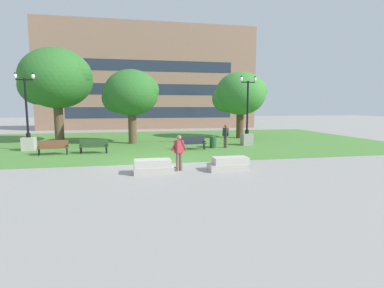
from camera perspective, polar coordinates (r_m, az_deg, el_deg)
ground_plane at (r=16.16m, az=-6.42°, el=-3.74°), size 140.00×140.00×0.00m
grass_lawn at (r=26.02m, az=-8.32°, el=0.45°), size 40.00×20.00×0.02m
concrete_block_center at (r=13.86m, az=-7.40°, el=-4.31°), size 1.80×0.90×0.64m
concrete_block_left at (r=14.48m, az=6.99°, el=-3.81°), size 1.88×0.90×0.64m
person_skateboarder at (r=14.17m, az=-2.48°, el=-1.30°), size 0.80×0.41×1.71m
skateboard at (r=14.71m, az=-3.65°, el=-4.47°), size 0.91×0.81×0.14m
park_bench_near_left at (r=20.72m, az=-24.95°, el=-0.44°), size 1.86×0.79×0.90m
park_bench_near_right at (r=20.99m, az=0.17°, el=0.34°), size 1.84×0.67×0.90m
park_bench_far_left at (r=20.42m, az=-18.19°, el=-0.22°), size 1.83×0.65×0.90m
lamp_post_left at (r=23.71m, az=10.42°, el=2.37°), size 1.32×0.80×5.34m
lamp_post_center at (r=23.47m, az=-28.72°, el=1.53°), size 1.32×0.80×5.30m
tree_near_right at (r=28.92m, az=9.10°, el=9.34°), size 4.97×4.73×6.22m
tree_far_right at (r=24.84m, az=-11.56°, el=9.39°), size 4.55×4.33×5.95m
tree_near_left at (r=27.47m, az=-24.54°, el=11.14°), size 6.05×5.76×7.74m
trash_bin at (r=21.89m, az=4.01°, el=0.52°), size 0.49×0.49×0.96m
person_bystander_near_lawn at (r=22.03m, az=6.43°, el=1.79°), size 0.41×0.59×1.71m
building_facade_distant at (r=40.57m, az=-7.80°, el=12.62°), size 28.74×1.03×13.80m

